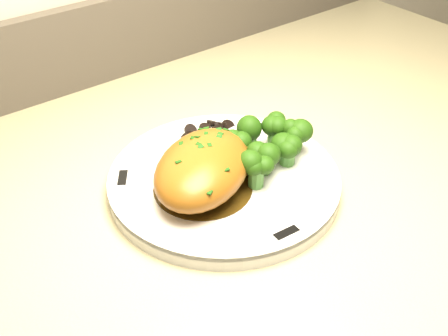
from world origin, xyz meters
TOP-DOWN VIEW (x-y plane):
  - plate at (0.68, 1.67)m, footprint 0.33×0.33m
  - rim_accent_0 at (0.78, 1.72)m, footprint 0.02×0.03m
  - rim_accent_1 at (0.59, 1.74)m, footprint 0.02×0.03m
  - rim_accent_2 at (0.67, 1.56)m, footprint 0.03×0.01m
  - gravy_pool at (0.65, 1.67)m, footprint 0.11×0.11m
  - chicken_breast at (0.65, 1.67)m, footprint 0.17×0.15m
  - mushroom_pile at (0.71, 1.74)m, footprint 0.08×0.06m
  - broccoli_florets at (0.73, 1.66)m, footprint 0.10×0.08m

SIDE VIEW (x-z plane):
  - plate at x=0.68m, z-range 0.94..0.96m
  - rim_accent_0 at x=0.78m, z-range 0.96..0.96m
  - rim_accent_1 at x=0.59m, z-range 0.96..0.96m
  - rim_accent_2 at x=0.67m, z-range 0.96..0.96m
  - gravy_pool at x=0.65m, z-range 0.96..0.96m
  - mushroom_pile at x=0.71m, z-range 0.95..0.97m
  - broccoli_florets at x=0.73m, z-range 0.96..1.00m
  - chicken_breast at x=0.65m, z-range 0.96..1.01m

